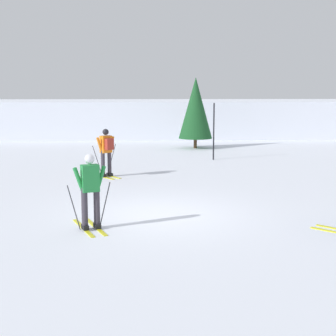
{
  "coord_description": "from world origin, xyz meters",
  "views": [
    {
      "loc": [
        -0.31,
        -12.44,
        3.16
      ],
      "look_at": [
        0.32,
        1.79,
        0.9
      ],
      "focal_mm": 54.61,
      "sensor_mm": 36.0,
      "label": 1
    }
  ],
  "objects_px": {
    "skier_orange": "(106,150)",
    "trail_marker_pole": "(214,132)",
    "skier_green": "(90,189)",
    "conifer_far_left": "(196,108)"
  },
  "relations": [
    {
      "from": "skier_orange",
      "to": "trail_marker_pole",
      "type": "bearing_deg",
      "value": 43.66
    },
    {
      "from": "skier_green",
      "to": "trail_marker_pole",
      "type": "bearing_deg",
      "value": 69.01
    },
    {
      "from": "skier_orange",
      "to": "conifer_far_left",
      "type": "relative_size",
      "value": 0.47
    },
    {
      "from": "skier_orange",
      "to": "trail_marker_pole",
      "type": "xyz_separation_m",
      "value": [
        4.37,
        4.17,
        0.29
      ]
    },
    {
      "from": "skier_green",
      "to": "conifer_far_left",
      "type": "height_order",
      "value": "conifer_far_left"
    },
    {
      "from": "skier_orange",
      "to": "skier_green",
      "type": "bearing_deg",
      "value": -88.69
    },
    {
      "from": "conifer_far_left",
      "to": "skier_green",
      "type": "bearing_deg",
      "value": -104.06
    },
    {
      "from": "skier_orange",
      "to": "trail_marker_pole",
      "type": "distance_m",
      "value": 6.05
    },
    {
      "from": "trail_marker_pole",
      "to": "skier_orange",
      "type": "bearing_deg",
      "value": -136.34
    },
    {
      "from": "skier_orange",
      "to": "skier_green",
      "type": "distance_m",
      "value": 6.82
    }
  ]
}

